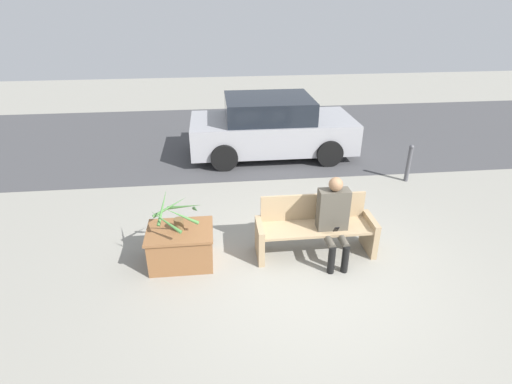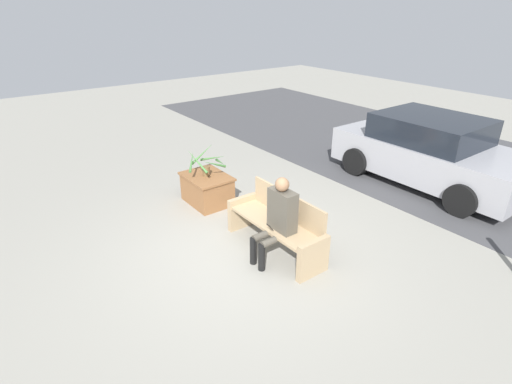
% 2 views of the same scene
% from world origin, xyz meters
% --- Properties ---
extents(ground_plane, '(30.00, 30.00, 0.00)m').
position_xyz_m(ground_plane, '(0.00, 0.00, 0.00)').
color(ground_plane, gray).
extents(road_surface, '(20.00, 6.00, 0.01)m').
position_xyz_m(road_surface, '(0.00, 6.17, 0.00)').
color(road_surface, '#424244').
rests_on(road_surface, ground_plane).
extents(bench, '(1.82, 0.56, 0.90)m').
position_xyz_m(bench, '(0.20, 0.49, 0.43)').
color(bench, tan).
rests_on(bench, ground_plane).
extents(person_seated, '(0.45, 0.62, 1.32)m').
position_xyz_m(person_seated, '(0.42, 0.31, 0.73)').
color(person_seated, '#4C473D').
rests_on(person_seated, ground_plane).
extents(planter_box, '(0.96, 0.73, 0.57)m').
position_xyz_m(planter_box, '(-1.84, 0.42, 0.30)').
color(planter_box, brown).
rests_on(planter_box, ground_plane).
extents(potted_plant, '(0.75, 0.79, 0.56)m').
position_xyz_m(potted_plant, '(-1.85, 0.44, 0.81)').
color(potted_plant, brown).
rests_on(potted_plant, planter_box).
extents(parked_car, '(3.94, 1.98, 1.44)m').
position_xyz_m(parked_car, '(0.13, 4.72, 0.70)').
color(parked_car, '#99999E').
rests_on(parked_car, ground_plane).
extents(bollard_post, '(0.10, 0.10, 0.82)m').
position_xyz_m(bollard_post, '(2.81, 2.83, 0.43)').
color(bollard_post, '#4C4C51').
rests_on(bollard_post, ground_plane).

